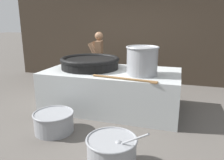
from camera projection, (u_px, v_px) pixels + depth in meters
ground_plane at (112, 107)px, 4.91m from camera, size 60.00×60.00×0.00m
back_wall at (136, 27)px, 6.80m from camera, size 8.43×0.24×3.40m
hearth_platform at (112, 89)px, 4.80m from camera, size 2.86×1.54×0.85m
giant_wok_near at (90, 62)px, 4.89m from camera, size 1.32×1.32×0.25m
stock_pot at (142, 60)px, 4.24m from camera, size 0.64×0.64×0.56m
stirring_paddle at (127, 79)px, 3.92m from camera, size 1.25×0.22×0.04m
cook at (99, 59)px, 5.94m from camera, size 0.44×0.63×1.61m
prep_bowl_vegetables at (112, 152)px, 2.81m from camera, size 0.83×0.67×0.68m
prep_bowl_meat at (54, 121)px, 3.78m from camera, size 0.70×0.70×0.35m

